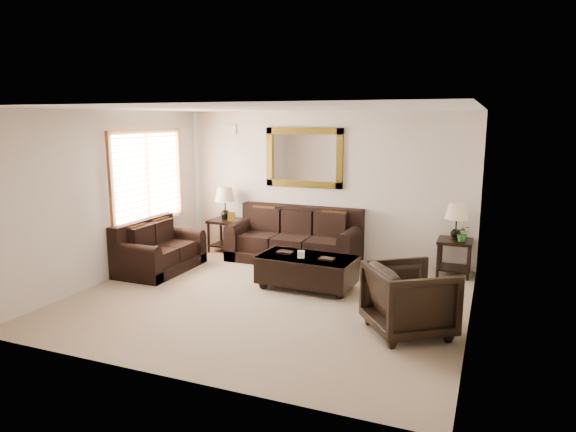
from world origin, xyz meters
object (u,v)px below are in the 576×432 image
at_px(end_table_left, 225,210).
at_px(end_table_right, 456,228).
at_px(sofa, 295,242).
at_px(loveseat, 158,252).
at_px(armchair, 410,296).
at_px(coffee_table, 307,268).

bearing_deg(end_table_left, end_table_right, 0.17).
xyz_separation_m(sofa, loveseat, (-1.96, -1.46, -0.03)).
distance_m(sofa, end_table_right, 2.81).
relative_size(loveseat, end_table_left, 1.21).
height_order(sofa, end_table_right, end_table_right).
bearing_deg(sofa, end_table_left, 174.86).
xyz_separation_m(end_table_right, armchair, (-0.32, -2.68, -0.32)).
height_order(loveseat, armchair, armchair).
bearing_deg(sofa, loveseat, -143.31).
xyz_separation_m(end_table_left, armchair, (3.97, -2.67, -0.36)).
distance_m(sofa, loveseat, 2.45).
height_order(loveseat, end_table_right, end_table_right).
height_order(end_table_left, coffee_table, end_table_left).
xyz_separation_m(sofa, end_table_right, (2.77, 0.15, 0.44)).
bearing_deg(sofa, end_table_right, 3.07).
distance_m(sofa, end_table_left, 1.59).
distance_m(end_table_right, coffee_table, 2.60).
distance_m(sofa, armchair, 3.53).
xyz_separation_m(loveseat, coffee_table, (2.70, 0.06, -0.01)).
bearing_deg(coffee_table, end_table_left, 148.28).
height_order(loveseat, end_table_left, end_table_left).
bearing_deg(coffee_table, end_table_right, 39.95).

